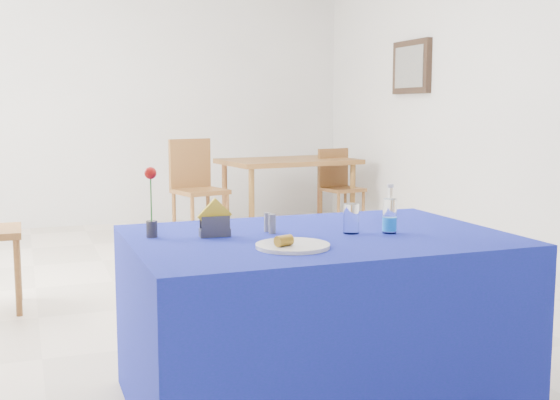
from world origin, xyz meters
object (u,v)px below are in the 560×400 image
at_px(water_bottle, 390,217).
at_px(chair_bg_left, 196,182).
at_px(oak_table, 288,166).
at_px(plate, 293,246).
at_px(blue_table, 318,320).
at_px(chair_bg_right, 338,182).

bearing_deg(water_bottle, chair_bg_left, 88.55).
bearing_deg(chair_bg_left, oak_table, 1.36).
height_order(plate, oak_table, plate).
bearing_deg(oak_table, chair_bg_left, -163.69).
height_order(water_bottle, oak_table, water_bottle).
xyz_separation_m(blue_table, oak_table, (1.51, 4.30, 0.30)).
height_order(blue_table, chair_bg_left, chair_bg_left).
xyz_separation_m(oak_table, chair_bg_right, (0.54, -0.12, -0.18)).
bearing_deg(plate, blue_table, 48.08).
distance_m(blue_table, chair_bg_right, 4.66).
distance_m(blue_table, oak_table, 4.57).
relative_size(oak_table, chair_bg_right, 1.73).
bearing_deg(blue_table, water_bottle, -13.88).
xyz_separation_m(chair_bg_left, chair_bg_right, (1.64, 0.21, -0.08)).
xyz_separation_m(plate, chair_bg_left, (0.62, 4.21, -0.19)).
height_order(water_bottle, chair_bg_right, water_bottle).
relative_size(water_bottle, chair_bg_right, 0.25).
distance_m(plate, blue_table, 0.50).
xyz_separation_m(water_bottle, chair_bg_left, (0.10, 4.06, -0.25)).
relative_size(water_bottle, chair_bg_left, 0.22).
distance_m(water_bottle, oak_table, 4.54).
bearing_deg(blue_table, chair_bg_right, 63.95).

